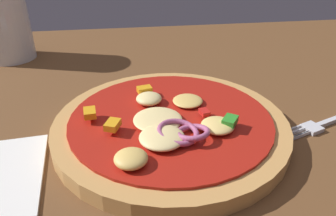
{
  "coord_description": "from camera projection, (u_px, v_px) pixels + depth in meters",
  "views": [
    {
      "loc": [
        -0.03,
        -0.27,
        0.23
      ],
      "look_at": [
        0.01,
        0.05,
        0.05
      ],
      "focal_mm": 35.19,
      "sensor_mm": 36.0,
      "label": 1
    }
  ],
  "objects": [
    {
      "name": "pizza",
      "position": [
        170.0,
        125.0,
        0.35
      ],
      "size": [
        0.25,
        0.25,
        0.03
      ],
      "color": "tan",
      "rests_on": "dining_table"
    },
    {
      "name": "beer_glass",
      "position": [
        4.0,
        22.0,
        0.53
      ],
      "size": [
        0.08,
        0.08,
        0.14
      ],
      "color": "silver",
      "rests_on": "dining_table"
    },
    {
      "name": "dining_table",
      "position": [
        161.0,
        162.0,
        0.34
      ],
      "size": [
        1.36,
        0.9,
        0.03
      ],
      "color": "brown",
      "rests_on": "ground"
    }
  ]
}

